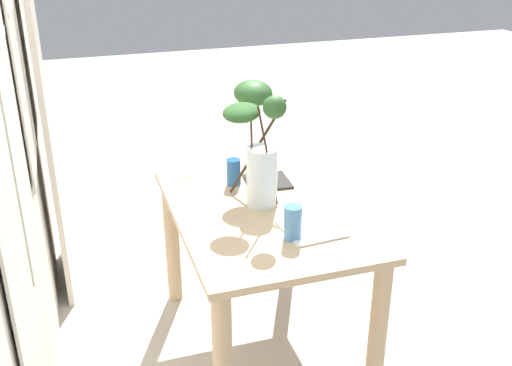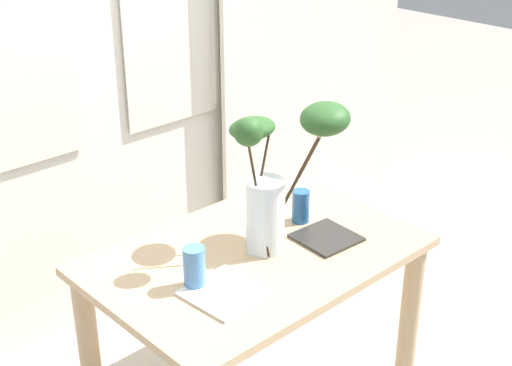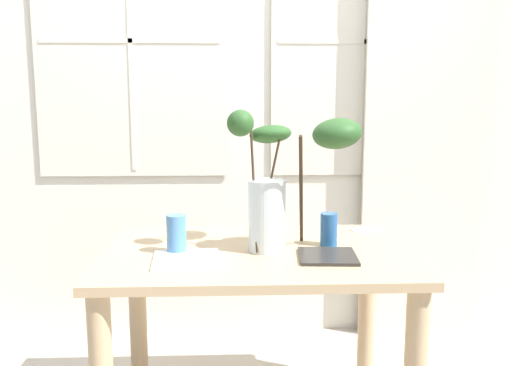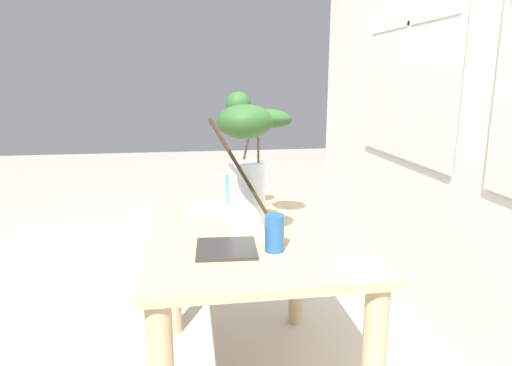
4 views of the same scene
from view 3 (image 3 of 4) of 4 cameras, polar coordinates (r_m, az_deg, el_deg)
back_wall_with_windows at (r=3.10m, az=-0.75°, el=12.09°), size 4.19×0.14×3.04m
curtain_sheer_side at (r=3.14m, az=17.28°, el=6.62°), size 0.66×0.03×2.50m
dining_table at (r=2.19m, az=0.02°, el=-11.05°), size 1.18×0.80×0.77m
vase_with_branches at (r=2.07m, az=2.98°, el=0.53°), size 0.54×0.34×0.56m
drinking_glass_blue_left at (r=2.10m, az=-8.34°, el=-5.32°), size 0.08×0.08×0.15m
drinking_glass_blue_right at (r=2.20m, az=7.64°, el=-4.85°), size 0.07×0.07×0.13m
plate_square_left at (r=2.02m, az=-7.33°, el=-7.97°), size 0.26×0.26×0.01m
plate_square_right at (r=2.05m, az=7.52°, el=-7.62°), size 0.22×0.22×0.01m
napkin_folded at (r=2.48m, az=11.62°, el=-4.87°), size 0.16×0.12×0.00m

